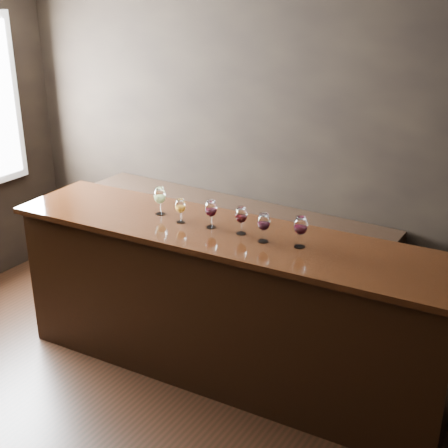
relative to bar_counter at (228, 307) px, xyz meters
The scene contains 11 objects.
ground 1.37m from the bar_counter, 107.13° to the right, with size 5.00×5.00×0.00m, color black.
room_shell 1.75m from the bar_counter, 119.13° to the right, with size 5.02×4.52×2.81m.
bar_counter is the anchor object (origin of this frame).
bar_top 0.59m from the bar_counter, behind, with size 3.36×0.78×0.04m, color black.
back_bar_shelf 0.96m from the bar_counter, 118.13° to the left, with size 2.85×0.40×1.03m, color black.
glass_white 0.97m from the bar_counter, behind, with size 0.09×0.09×0.21m.
glass_amber 0.83m from the bar_counter, behind, with size 0.08×0.08×0.18m.
glass_red_a 0.76m from the bar_counter, behind, with size 0.09×0.09×0.20m.
glass_red_b 0.75m from the bar_counter, 10.56° to the left, with size 0.08×0.08×0.20m.
glass_red_c 0.81m from the bar_counter, ahead, with size 0.09×0.09×0.20m.
glass_red_d 0.93m from the bar_counter, ahead, with size 0.09×0.09×0.22m.
Camera 1 is at (2.49, -2.25, 2.88)m, focal length 50.00 mm.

